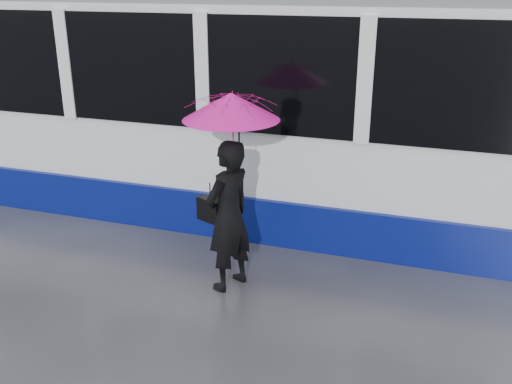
% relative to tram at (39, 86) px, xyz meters
% --- Properties ---
extents(ground, '(90.00, 90.00, 0.00)m').
position_rel_tram_xyz_m(ground, '(3.84, -2.50, -1.64)').
color(ground, '#2A2A2F').
rests_on(ground, ground).
extents(rails, '(34.00, 1.51, 0.02)m').
position_rel_tram_xyz_m(rails, '(3.84, -0.00, -1.63)').
color(rails, '#3F3D38').
rests_on(rails, ground).
extents(tram, '(26.00, 2.56, 3.35)m').
position_rel_tram_xyz_m(tram, '(0.00, 0.00, 0.00)').
color(tram, white).
rests_on(tram, ground).
extents(woman, '(0.62, 0.74, 1.72)m').
position_rel_tram_xyz_m(woman, '(4.28, -2.41, -0.78)').
color(woman, black).
rests_on(woman, ground).
extents(umbrella, '(1.31, 1.31, 1.16)m').
position_rel_tram_xyz_m(umbrella, '(4.33, -2.41, 0.24)').
color(umbrella, '#FF1593').
rests_on(umbrella, ground).
extents(handbag, '(0.33, 0.24, 0.45)m').
position_rel_tram_xyz_m(handbag, '(4.06, -2.39, -0.74)').
color(handbag, black).
rests_on(handbag, ground).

